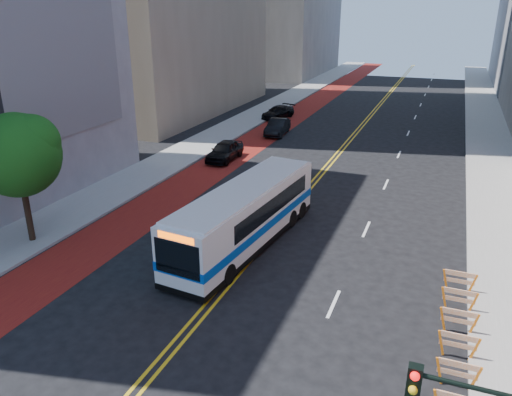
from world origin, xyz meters
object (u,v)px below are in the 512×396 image
at_px(car_b, 277,127).
at_px(car_c, 278,112).
at_px(transit_bus, 246,215).
at_px(car_a, 225,151).
at_px(street_tree, 19,152).

relative_size(car_b, car_c, 0.99).
relative_size(transit_bus, car_c, 2.59).
distance_m(transit_bus, car_b, 23.80).
distance_m(car_a, car_c, 16.67).
xyz_separation_m(street_tree, car_a, (3.13, 17.25, -4.14)).
height_order(car_a, car_b, car_a).
bearing_deg(car_c, transit_bus, -58.43).
xyz_separation_m(transit_bus, car_c, (-8.59, 30.07, -1.01)).
xyz_separation_m(car_a, car_b, (1.20, 9.51, -0.02)).
distance_m(street_tree, transit_bus, 11.66).
bearing_deg(street_tree, car_c, 86.72).
bearing_deg(street_tree, car_b, 80.82).
height_order(street_tree, car_b, street_tree).
xyz_separation_m(street_tree, transit_bus, (10.53, 3.80, -3.24)).
relative_size(car_a, car_c, 0.98).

